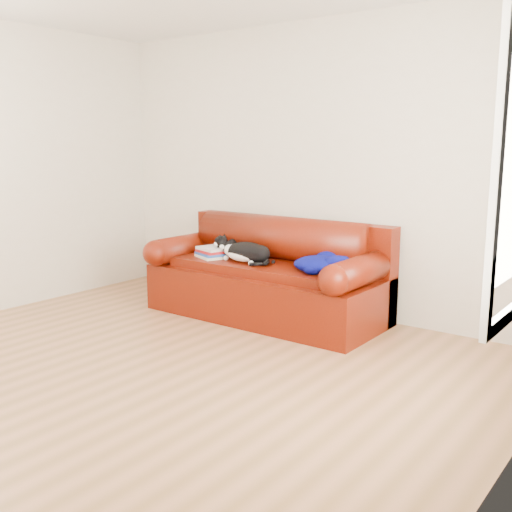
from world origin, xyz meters
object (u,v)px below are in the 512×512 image
(book_stack, at_px, (212,252))
(cat, at_px, (246,253))
(sofa_base, at_px, (266,291))
(blanket, at_px, (322,263))

(book_stack, relative_size, cat, 0.56)
(book_stack, height_order, cat, cat)
(sofa_base, xyz_separation_m, book_stack, (-0.51, -0.14, 0.31))
(book_stack, bearing_deg, blanket, 4.14)
(sofa_base, relative_size, blanket, 3.47)
(blanket, bearing_deg, cat, -175.16)
(cat, bearing_deg, sofa_base, 45.51)
(sofa_base, bearing_deg, cat, -135.94)
(book_stack, bearing_deg, cat, 2.79)
(cat, height_order, blanket, cat)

